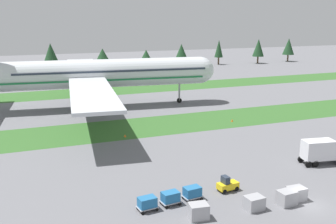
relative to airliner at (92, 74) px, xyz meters
name	(u,v)px	position (x,y,z in m)	size (l,w,h in m)	color
ground_plane	(309,205)	(13.90, -58.00, -8.04)	(400.00, 400.00, 0.00)	slate
grass_strip_near	(181,123)	(13.90, -20.06, -8.04)	(320.00, 13.88, 0.01)	#336028
grass_strip_far	(128,90)	(13.90, 19.69, -8.04)	(320.00, 13.88, 0.01)	#336028
airliner	(92,74)	(0.00, 0.00, 0.00)	(59.64, 73.72, 22.43)	silver
baggage_tug	(227,185)	(7.06, -51.36, -7.23)	(2.73, 1.59, 1.97)	yellow
cargo_dolly_lead	(192,192)	(2.06, -51.94, -7.12)	(2.36, 1.74, 1.55)	#A3A3A8
cargo_dolly_second	(170,197)	(-0.82, -52.27, -7.12)	(2.36, 1.74, 1.55)	#A3A3A8
cargo_dolly_third	(147,203)	(-3.70, -52.60, -7.12)	(2.36, 1.74, 1.55)	#A3A3A8
catering_truck	(324,151)	(24.71, -48.17, -6.09)	(7.24, 3.42, 3.58)	#2D333D
uld_container_0	(199,211)	(0.82, -56.29, -7.20)	(2.00, 1.60, 1.68)	#A3A3A8
uld_container_1	(254,203)	(7.48, -56.63, -7.28)	(2.00, 1.60, 1.53)	#A3A3A8
uld_container_2	(296,194)	(13.37, -56.41, -7.26)	(2.00, 1.60, 1.57)	#A3A3A8
uld_container_3	(287,198)	(11.59, -56.96, -7.21)	(2.00, 1.60, 1.66)	#A3A3A8
taxiway_marker_0	(125,136)	(0.99, -25.21, -7.81)	(0.44, 0.44, 0.46)	orange
taxiway_marker_1	(232,120)	(24.14, -22.88, -7.77)	(0.44, 0.44, 0.55)	orange
distant_tree_line	(121,53)	(22.93, 64.18, -1.45)	(189.77, 9.59, 11.57)	#4C3823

